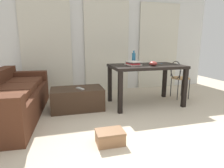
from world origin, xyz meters
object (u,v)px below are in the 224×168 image
object	(u,v)px
wire_chair	(178,75)
tv_remote_primary	(80,89)
book_stack	(133,63)
coffee_table	(77,99)
craft_table	(146,70)
bowl	(153,64)
bottle_near	(134,58)
shoebox	(110,137)
scissors	(161,64)
couch	(10,99)

from	to	relation	value
wire_chair	tv_remote_primary	bearing A→B (deg)	-173.71
book_stack	coffee_table	bearing A→B (deg)	178.11
craft_table	bowl	world-z (taller)	bowl
wire_chair	book_stack	bearing A→B (deg)	-170.70
wire_chair	bottle_near	world-z (taller)	bottle_near
craft_table	bowl	size ratio (longest dim) A/B	9.27
bottle_near	tv_remote_primary	distance (m)	1.24
book_stack	tv_remote_primary	distance (m)	1.07
book_stack	shoebox	distance (m)	1.65
bottle_near	scissors	size ratio (longest dim) A/B	2.56
wire_chair	shoebox	world-z (taller)	wire_chair
coffee_table	wire_chair	xyz separation A→B (m)	(2.12, 0.14, 0.31)
wire_chair	book_stack	distance (m)	1.14
couch	book_stack	size ratio (longest dim) A/B	6.41
coffee_table	scissors	xyz separation A→B (m)	(1.65, 0.06, 0.57)
couch	shoebox	distance (m)	1.78
couch	wire_chair	bearing A→B (deg)	4.66
bottle_near	bowl	distance (m)	0.49
couch	shoebox	bearing A→B (deg)	-42.22
coffee_table	bottle_near	distance (m)	1.35
coffee_table	tv_remote_primary	bearing A→B (deg)	-61.05
shoebox	scissors	bearing A→B (deg)	44.56
couch	scissors	size ratio (longest dim) A/B	21.26
book_stack	scissors	distance (m)	0.62
book_stack	tv_remote_primary	world-z (taller)	book_stack
couch	wire_chair	world-z (taller)	wire_chair
shoebox	couch	bearing A→B (deg)	137.78
coffee_table	wire_chair	size ratio (longest dim) A/B	1.13
coffee_table	couch	bearing A→B (deg)	-173.81
wire_chair	scissors	size ratio (longest dim) A/B	8.01
bottle_near	shoebox	world-z (taller)	bottle_near
couch	coffee_table	bearing A→B (deg)	6.19
couch	shoebox	xyz separation A→B (m)	(1.31, -1.19, -0.21)
wire_chair	bowl	bearing A→B (deg)	-155.26
coffee_table	tv_remote_primary	size ratio (longest dim) A/B	4.96
coffee_table	tv_remote_primary	xyz separation A→B (m)	(0.05, -0.08, 0.20)
couch	tv_remote_primary	world-z (taller)	couch
couch	bowl	world-z (taller)	bowl
craft_table	wire_chair	distance (m)	0.87
scissors	tv_remote_primary	world-z (taller)	scissors
craft_table	tv_remote_primary	xyz separation A→B (m)	(-1.24, -0.04, -0.26)
couch	wire_chair	xyz separation A→B (m)	(3.17, 0.26, 0.20)
scissors	tv_remote_primary	bearing A→B (deg)	-174.86
couch	bottle_near	bearing A→B (deg)	8.91
wire_chair	shoebox	size ratio (longest dim) A/B	2.43
craft_table	shoebox	world-z (taller)	craft_table
tv_remote_primary	shoebox	distance (m)	1.28
coffee_table	book_stack	distance (m)	1.20
couch	coffee_table	world-z (taller)	couch
wire_chair	bowl	size ratio (longest dim) A/B	5.56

